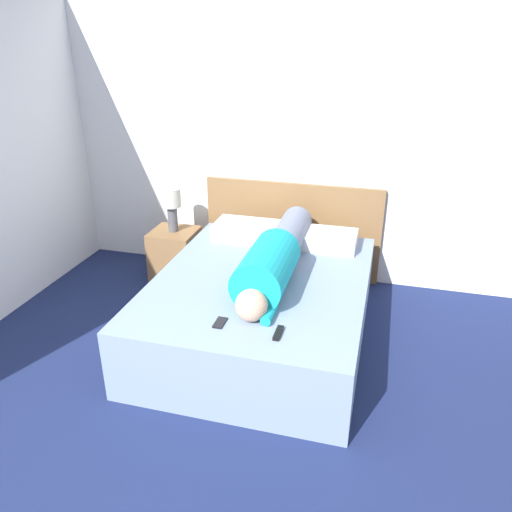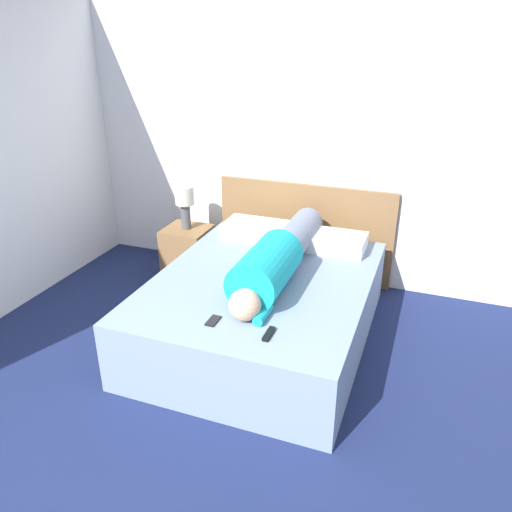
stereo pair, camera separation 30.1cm
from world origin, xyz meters
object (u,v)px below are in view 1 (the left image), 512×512
object	(u,v)px
bed	(261,308)
pillow_second	(323,239)
nightstand	(175,254)
table_lamp	(172,203)
pillow_near_headboard	(248,231)
person_lying	(275,257)
cell_phone	(220,323)
tv_remote	(278,333)

from	to	relation	value
bed	pillow_second	bearing A→B (deg)	63.38
nightstand	pillow_second	distance (m)	1.50
table_lamp	pillow_near_headboard	xyz separation A→B (m)	(0.77, -0.08, -0.17)
person_lying	pillow_near_headboard	size ratio (longest dim) A/B	2.80
bed	table_lamp	xyz separation A→B (m)	(-1.09, 0.81, 0.51)
person_lying	table_lamp	bearing A→B (deg)	147.37
person_lying	pillow_near_headboard	xyz separation A→B (m)	(-0.41, 0.68, -0.08)
table_lamp	cell_phone	world-z (taller)	table_lamp
table_lamp	tv_remote	distance (m)	2.09
cell_phone	pillow_near_headboard	bearing A→B (deg)	98.85
table_lamp	tv_remote	bearing A→B (deg)	-47.97
cell_phone	pillow_second	bearing A→B (deg)	72.27
person_lying	pillow_second	xyz separation A→B (m)	(0.27, 0.68, -0.09)
person_lying	nightstand	bearing A→B (deg)	147.37
cell_phone	table_lamp	bearing A→B (deg)	123.33
nightstand	cell_phone	xyz separation A→B (m)	(1.00, -1.51, 0.29)
nightstand	person_lying	distance (m)	1.47
pillow_near_headboard	tv_remote	size ratio (longest dim) A/B	4.00
table_lamp	tv_remote	world-z (taller)	table_lamp
pillow_second	tv_remote	xyz separation A→B (m)	(-0.07, -1.46, -0.05)
pillow_near_headboard	tv_remote	bearing A→B (deg)	-67.13
pillow_near_headboard	cell_phone	size ratio (longest dim) A/B	4.61
nightstand	tv_remote	distance (m)	2.10
bed	tv_remote	size ratio (longest dim) A/B	13.59
bed	pillow_near_headboard	world-z (taller)	pillow_near_headboard
person_lying	tv_remote	world-z (taller)	person_lying
table_lamp	cell_phone	size ratio (longest dim) A/B	3.27
nightstand	person_lying	world-z (taller)	person_lying
cell_phone	tv_remote	bearing A→B (deg)	-3.91
pillow_near_headboard	tv_remote	distance (m)	1.59
person_lying	pillow_second	world-z (taller)	person_lying
table_lamp	pillow_second	bearing A→B (deg)	-3.09
pillow_second	cell_phone	size ratio (longest dim) A/B	4.38
table_lamp	pillow_near_headboard	size ratio (longest dim) A/B	0.71
pillow_near_headboard	pillow_second	distance (m)	0.68
bed	person_lying	bearing A→B (deg)	30.96
tv_remote	cell_phone	world-z (taller)	tv_remote
pillow_second	tv_remote	distance (m)	1.47
bed	nightstand	size ratio (longest dim) A/B	4.15
nightstand	pillow_second	bearing A→B (deg)	-3.09
nightstand	pillow_second	xyz separation A→B (m)	(1.46, -0.08, 0.35)
bed	pillow_near_headboard	size ratio (longest dim) A/B	3.40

